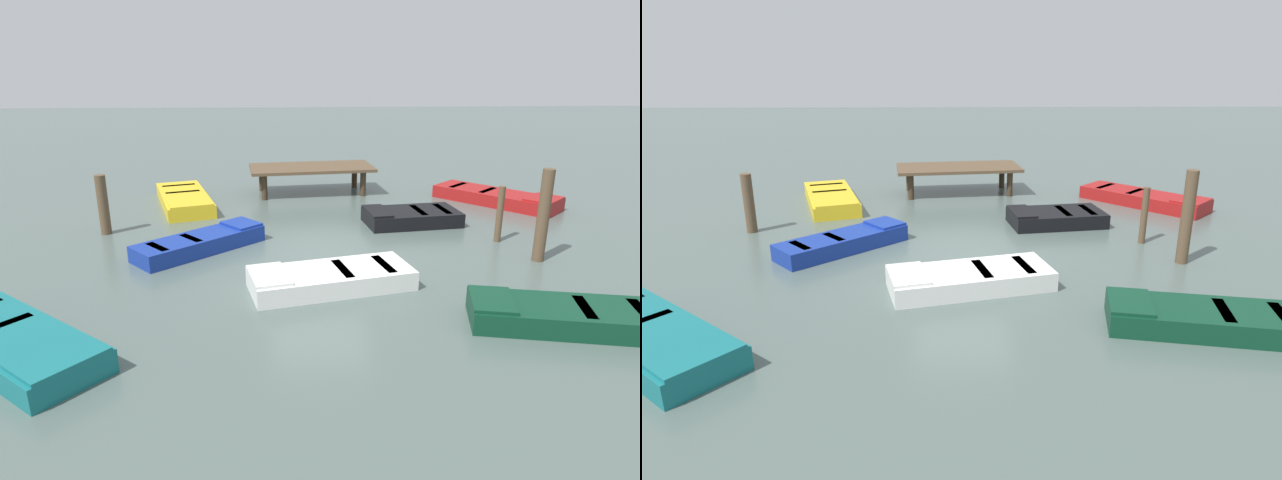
# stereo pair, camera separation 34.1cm
# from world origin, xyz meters

# --- Properties ---
(ground_plane) EXTENTS (80.00, 80.00, 0.00)m
(ground_plane) POSITION_xyz_m (0.00, 0.00, 0.00)
(ground_plane) COLOR #4C5B56
(dock_segment) EXTENTS (4.41, 2.36, 0.95)m
(dock_segment) POSITION_xyz_m (-0.00, 6.21, 0.83)
(dock_segment) COLOR brown
(dock_segment) RESTS_ON ground_plane
(rowboat_blue) EXTENTS (3.11, 2.98, 0.46)m
(rowboat_blue) POSITION_xyz_m (-2.92, 0.36, 0.22)
(rowboat_blue) COLOR navy
(rowboat_blue) RESTS_ON ground_plane
(rowboat_black) EXTENTS (2.80, 1.79, 0.46)m
(rowboat_black) POSITION_xyz_m (2.72, 2.38, 0.22)
(rowboat_black) COLOR black
(rowboat_black) RESTS_ON ground_plane
(rowboat_white) EXTENTS (3.57, 2.11, 0.46)m
(rowboat_white) POSITION_xyz_m (0.10, -2.07, 0.22)
(rowboat_white) COLOR silver
(rowboat_white) RESTS_ON ground_plane
(rowboat_dark_green) EXTENTS (3.57, 1.87, 0.46)m
(rowboat_dark_green) POSITION_xyz_m (4.19, -3.98, 0.22)
(rowboat_dark_green) COLOR #0C3823
(rowboat_dark_green) RESTS_ON ground_plane
(rowboat_yellow) EXTENTS (2.48, 3.98, 0.46)m
(rowboat_yellow) POSITION_xyz_m (-4.13, 4.66, 0.22)
(rowboat_yellow) COLOR gold
(rowboat_yellow) RESTS_ON ground_plane
(rowboat_teal) EXTENTS (3.85, 3.47, 0.46)m
(rowboat_teal) POSITION_xyz_m (-5.20, -4.48, 0.22)
(rowboat_teal) COLOR #14666B
(rowboat_teal) RESTS_ON ground_plane
(rowboat_red) EXTENTS (3.68, 3.74, 0.46)m
(rowboat_red) POSITION_xyz_m (5.97, 4.48, 0.22)
(rowboat_red) COLOR maroon
(rowboat_red) RESTS_ON ground_plane
(mooring_piling_mid_right) EXTENTS (0.17, 0.17, 1.46)m
(mooring_piling_mid_right) POSITION_xyz_m (4.64, 0.72, 0.73)
(mooring_piling_mid_right) COLOR brown
(mooring_piling_mid_right) RESTS_ON ground_plane
(mooring_piling_mid_left) EXTENTS (0.28, 0.28, 1.61)m
(mooring_piling_mid_left) POSITION_xyz_m (-5.71, 1.85, 0.81)
(mooring_piling_mid_left) COLOR brown
(mooring_piling_mid_left) RESTS_ON ground_plane
(mooring_piling_far_right) EXTENTS (0.27, 0.27, 2.18)m
(mooring_piling_far_right) POSITION_xyz_m (5.10, -0.71, 1.09)
(mooring_piling_far_right) COLOR brown
(mooring_piling_far_right) RESTS_ON ground_plane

